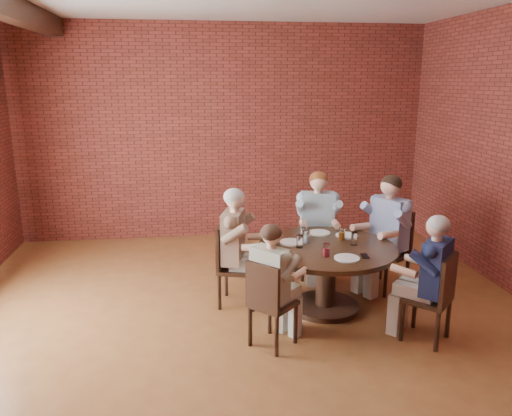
{
  "coord_description": "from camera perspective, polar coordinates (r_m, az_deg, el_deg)",
  "views": [
    {
      "loc": [
        -0.57,
        -4.55,
        2.51
      ],
      "look_at": [
        0.18,
        1.0,
        1.08
      ],
      "focal_mm": 35.0,
      "sensor_mm": 36.0,
      "label": 1
    }
  ],
  "objects": [
    {
      "name": "wall_back",
      "position": [
        8.11,
        -3.65,
        8.56
      ],
      "size": [
        7.0,
        0.0,
        7.0
      ],
      "primitive_type": "plane",
      "rotation": [
        1.57,
        0.0,
        0.0
      ],
      "color": "maroon",
      "rests_on": "ground"
    },
    {
      "name": "plate_a",
      "position": [
        5.93,
        10.33,
        -3.11
      ],
      "size": [
        0.26,
        0.26,
        0.01
      ],
      "primitive_type": "cylinder",
      "color": "white",
      "rests_on": "dining_table"
    },
    {
      "name": "glass_e",
      "position": [
        5.44,
        5.0,
        -3.83
      ],
      "size": [
        0.07,
        0.07,
        0.14
      ],
      "primitive_type": "cylinder",
      "color": "white",
      "rests_on": "dining_table"
    },
    {
      "name": "plate_d",
      "position": [
        5.19,
        10.35,
        -5.65
      ],
      "size": [
        0.26,
        0.26,
        0.01
      ],
      "primitive_type": "cylinder",
      "color": "white",
      "rests_on": "dining_table"
    },
    {
      "name": "glass_a",
      "position": [
        5.62,
        11.17,
        -3.48
      ],
      "size": [
        0.07,
        0.07,
        0.14
      ],
      "primitive_type": "cylinder",
      "color": "white",
      "rests_on": "dining_table"
    },
    {
      "name": "wall_front",
      "position": [
        1.44,
        18.44,
        -20.75
      ],
      "size": [
        7.0,
        0.0,
        7.0
      ],
      "primitive_type": "plane",
      "rotation": [
        -1.57,
        0.0,
        0.0
      ],
      "color": "maroon",
      "rests_on": "ground"
    },
    {
      "name": "diner_a",
      "position": [
        6.28,
        14.59,
        -2.83
      ],
      "size": [
        0.91,
        0.85,
        1.42
      ],
      "primitive_type": null,
      "rotation": [
        0.0,
        0.0,
        -1.06
      ],
      "color": "#3B4E99",
      "rests_on": "floor"
    },
    {
      "name": "glass_d",
      "position": [
        5.61,
        5.81,
        -3.31
      ],
      "size": [
        0.07,
        0.07,
        0.14
      ],
      "primitive_type": "cylinder",
      "color": "white",
      "rests_on": "dining_table"
    },
    {
      "name": "plate_b",
      "position": [
        5.99,
        7.24,
        -2.83
      ],
      "size": [
        0.26,
        0.26,
        0.01
      ],
      "primitive_type": "cylinder",
      "color": "white",
      "rests_on": "dining_table"
    },
    {
      "name": "diner_b",
      "position": [
        6.51,
        7.05,
        -1.99
      ],
      "size": [
        0.66,
        0.76,
        1.39
      ],
      "primitive_type": null,
      "rotation": [
        0.0,
        0.0,
        -0.15
      ],
      "color": "#8EA8B5",
      "rests_on": "floor"
    },
    {
      "name": "plate_c",
      "position": [
        5.61,
        4.03,
        -3.91
      ],
      "size": [
        0.26,
        0.26,
        0.01
      ],
      "primitive_type": "cylinder",
      "color": "white",
      "rests_on": "dining_table"
    },
    {
      "name": "chair_c",
      "position": [
        5.73,
        -2.87,
        -6.08
      ],
      "size": [
        0.54,
        0.54,
        0.95
      ],
      "rotation": [
        0.0,
        0.0,
        1.29
      ],
      "color": "black",
      "rests_on": "floor"
    },
    {
      "name": "diner_d",
      "position": [
        4.81,
        1.98,
        -8.88
      ],
      "size": [
        0.74,
        0.74,
        1.23
      ],
      "primitive_type": null,
      "rotation": [
        0.0,
        0.0,
        2.34
      ],
      "color": "#B89E90",
      "rests_on": "floor"
    },
    {
      "name": "glass_b",
      "position": [
        5.77,
        9.77,
        -2.95
      ],
      "size": [
        0.07,
        0.07,
        0.14
      ],
      "primitive_type": "cylinder",
      "color": "white",
      "rests_on": "dining_table"
    },
    {
      "name": "glass_f",
      "position": [
        5.2,
        8.03,
        -4.78
      ],
      "size": [
        0.07,
        0.07,
        0.14
      ],
      "primitive_type": "cylinder",
      "color": "white",
      "rests_on": "dining_table"
    },
    {
      "name": "chair_a",
      "position": [
        6.4,
        15.04,
        -4.21
      ],
      "size": [
        0.64,
        0.64,
        0.99
      ],
      "rotation": [
        0.0,
        0.0,
        -1.06
      ],
      "color": "black",
      "rests_on": "floor"
    },
    {
      "name": "chair_e",
      "position": [
        5.21,
        19.86,
        -9.32
      ],
      "size": [
        0.57,
        0.57,
        0.91
      ],
      "rotation": [
        0.0,
        0.0,
        3.93
      ],
      "color": "black",
      "rests_on": "floor"
    },
    {
      "name": "chair_d",
      "position": [
        4.82,
        1.46,
        -10.59
      ],
      "size": [
        0.53,
        0.53,
        0.88
      ],
      "rotation": [
        0.0,
        0.0,
        2.34
      ],
      "color": "black",
      "rests_on": "floor"
    },
    {
      "name": "diner_e",
      "position": [
        5.18,
        19.16,
        -7.68
      ],
      "size": [
        0.79,
        0.79,
        1.28
      ],
      "primitive_type": null,
      "rotation": [
        0.0,
        0.0,
        3.93
      ],
      "color": "#181F43",
      "rests_on": "floor"
    },
    {
      "name": "dining_table",
      "position": [
        5.63,
        8.05,
        -6.46
      ],
      "size": [
        1.53,
        1.53,
        0.75
      ],
      "color": "black",
      "rests_on": "floor"
    },
    {
      "name": "glass_c",
      "position": [
        5.74,
        5.43,
        -2.88
      ],
      "size": [
        0.07,
        0.07,
        0.14
      ],
      "primitive_type": "cylinder",
      "color": "white",
      "rests_on": "dining_table"
    },
    {
      "name": "chair_b",
      "position": [
        6.65,
        6.92,
        -3.19
      ],
      "size": [
        0.51,
        0.51,
        0.97
      ],
      "rotation": [
        0.0,
        0.0,
        -0.15
      ],
      "color": "black",
      "rests_on": "floor"
    },
    {
      "name": "smartphone",
      "position": [
        5.3,
        12.32,
        -5.38
      ],
      "size": [
        0.09,
        0.15,
        0.01
      ],
      "primitive_type": "cube",
      "rotation": [
        0.0,
        0.0,
        -0.11
      ],
      "color": "black",
      "rests_on": "dining_table"
    },
    {
      "name": "diner_c",
      "position": [
        5.66,
        -2.01,
        -4.56
      ],
      "size": [
        0.79,
        0.71,
        1.36
      ],
      "primitive_type": null,
      "rotation": [
        0.0,
        0.0,
        1.29
      ],
      "color": "brown",
      "rests_on": "floor"
    },
    {
      "name": "floor",
      "position": [
        5.23,
        -0.47,
        -14.39
      ],
      "size": [
        7.0,
        7.0,
        0.0
      ],
      "primitive_type": "plane",
      "color": "brown",
      "rests_on": "ground"
    }
  ]
}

